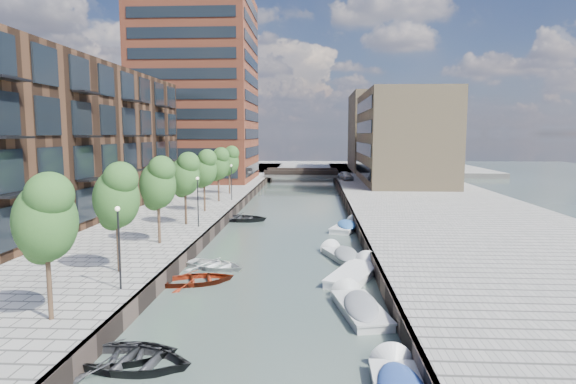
# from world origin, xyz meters

# --- Properties ---
(water) EXTENTS (300.00, 300.00, 0.00)m
(water) POSITION_xyz_m (0.00, 40.00, 0.00)
(water) COLOR #38473F
(water) RESTS_ON ground
(quay_right) EXTENTS (20.00, 140.00, 1.00)m
(quay_right) POSITION_xyz_m (16.00, 40.00, 0.50)
(quay_right) COLOR gray
(quay_right) RESTS_ON ground
(quay_wall_left) EXTENTS (0.25, 140.00, 1.00)m
(quay_wall_left) POSITION_xyz_m (-6.10, 40.00, 0.50)
(quay_wall_left) COLOR #332823
(quay_wall_left) RESTS_ON ground
(quay_wall_right) EXTENTS (0.25, 140.00, 1.00)m
(quay_wall_right) POSITION_xyz_m (6.10, 40.00, 0.50)
(quay_wall_right) COLOR #332823
(quay_wall_right) RESTS_ON ground
(far_closure) EXTENTS (80.00, 40.00, 1.00)m
(far_closure) POSITION_xyz_m (0.00, 100.00, 0.50)
(far_closure) COLOR gray
(far_closure) RESTS_ON ground
(apartment_block) EXTENTS (8.00, 38.00, 14.00)m
(apartment_block) POSITION_xyz_m (-20.00, 30.00, 8.00)
(apartment_block) COLOR #311E13
(apartment_block) RESTS_ON quay_left
(tower) EXTENTS (18.00, 18.00, 30.00)m
(tower) POSITION_xyz_m (-17.00, 65.00, 16.00)
(tower) COLOR brown
(tower) RESTS_ON quay_left
(tan_block_near) EXTENTS (12.00, 25.00, 14.00)m
(tan_block_near) POSITION_xyz_m (16.00, 62.00, 8.00)
(tan_block_near) COLOR #937C5A
(tan_block_near) RESTS_ON quay_right
(tan_block_far) EXTENTS (12.00, 20.00, 16.00)m
(tan_block_far) POSITION_xyz_m (16.00, 88.00, 9.00)
(tan_block_far) COLOR #937C5A
(tan_block_far) RESTS_ON quay_right
(bridge) EXTENTS (13.00, 6.00, 1.30)m
(bridge) POSITION_xyz_m (0.00, 72.00, 1.39)
(bridge) COLOR gray
(bridge) RESTS_ON ground
(tree_0) EXTENTS (2.50, 2.50, 5.95)m
(tree_0) POSITION_xyz_m (-8.50, 4.00, 5.31)
(tree_0) COLOR #382619
(tree_0) RESTS_ON quay_left
(tree_1) EXTENTS (2.50, 2.50, 5.95)m
(tree_1) POSITION_xyz_m (-8.50, 11.00, 5.31)
(tree_1) COLOR #382619
(tree_1) RESTS_ON quay_left
(tree_2) EXTENTS (2.50, 2.50, 5.95)m
(tree_2) POSITION_xyz_m (-8.50, 18.00, 5.31)
(tree_2) COLOR #382619
(tree_2) RESTS_ON quay_left
(tree_3) EXTENTS (2.50, 2.50, 5.95)m
(tree_3) POSITION_xyz_m (-8.50, 25.00, 5.31)
(tree_3) COLOR #382619
(tree_3) RESTS_ON quay_left
(tree_4) EXTENTS (2.50, 2.50, 5.95)m
(tree_4) POSITION_xyz_m (-8.50, 32.00, 5.31)
(tree_4) COLOR #382619
(tree_4) RESTS_ON quay_left
(tree_5) EXTENTS (2.50, 2.50, 5.95)m
(tree_5) POSITION_xyz_m (-8.50, 39.00, 5.31)
(tree_5) COLOR #382619
(tree_5) RESTS_ON quay_left
(tree_6) EXTENTS (2.50, 2.50, 5.95)m
(tree_6) POSITION_xyz_m (-8.50, 46.00, 5.31)
(tree_6) COLOR #382619
(tree_6) RESTS_ON quay_left
(lamp_0) EXTENTS (0.24, 0.24, 4.12)m
(lamp_0) POSITION_xyz_m (-7.20, 8.00, 3.51)
(lamp_0) COLOR black
(lamp_0) RESTS_ON quay_left
(lamp_1) EXTENTS (0.24, 0.24, 4.12)m
(lamp_1) POSITION_xyz_m (-7.20, 24.00, 3.51)
(lamp_1) COLOR black
(lamp_1) RESTS_ON quay_left
(lamp_2) EXTENTS (0.24, 0.24, 4.12)m
(lamp_2) POSITION_xyz_m (-7.20, 40.00, 3.51)
(lamp_2) COLOR black
(lamp_2) RESTS_ON quay_left
(sloop_0) EXTENTS (4.74, 3.80, 0.87)m
(sloop_0) POSITION_xyz_m (-5.01, 2.64, 0.00)
(sloop_0) COLOR black
(sloop_0) RESTS_ON ground
(sloop_1) EXTENTS (5.16, 4.00, 0.98)m
(sloop_1) POSITION_xyz_m (-4.43, 2.10, 0.00)
(sloop_1) COLOR black
(sloop_1) RESTS_ON ground
(sloop_2) EXTENTS (5.07, 4.29, 0.89)m
(sloop_2) POSITION_xyz_m (-4.43, 12.21, 0.00)
(sloop_2) COLOR maroon
(sloop_2) RESTS_ON ground
(sloop_3) EXTENTS (4.95, 4.35, 0.85)m
(sloop_3) POSITION_xyz_m (-4.04, 15.36, 0.00)
(sloop_3) COLOR silver
(sloop_3) RESTS_ON ground
(sloop_4) EXTENTS (5.43, 4.13, 1.05)m
(sloop_4) POSITION_xyz_m (-4.86, 32.26, 0.00)
(sloop_4) COLOR black
(sloop_4) RESTS_ON ground
(motorboat_1) EXTENTS (2.76, 5.42, 1.72)m
(motorboat_1) POSITION_xyz_m (4.49, 8.27, 0.21)
(motorboat_1) COLOR #B1B2B0
(motorboat_1) RESTS_ON ground
(motorboat_2) EXTENTS (3.98, 6.02, 1.90)m
(motorboat_2) POSITION_xyz_m (4.98, 14.27, 0.11)
(motorboat_2) COLOR white
(motorboat_2) RESTS_ON ground
(motorboat_3) EXTENTS (3.51, 5.60, 1.77)m
(motorboat_3) POSITION_xyz_m (5.43, 28.83, 0.22)
(motorboat_3) COLOR silver
(motorboat_3) RESTS_ON ground
(motorboat_4) EXTENTS (3.37, 5.24, 1.65)m
(motorboat_4) POSITION_xyz_m (4.33, 18.25, 0.20)
(motorboat_4) COLOR #BABAB8
(motorboat_4) RESTS_ON ground
(car) EXTENTS (2.75, 4.53, 1.44)m
(car) POSITION_xyz_m (7.50, 65.42, 1.72)
(car) COLOR #A5A7AA
(car) RESTS_ON quay_right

